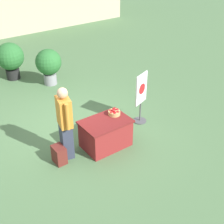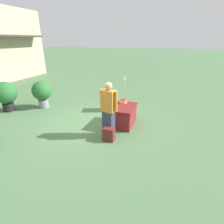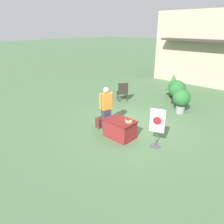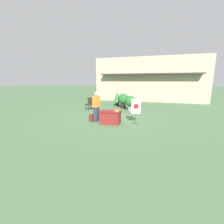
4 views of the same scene
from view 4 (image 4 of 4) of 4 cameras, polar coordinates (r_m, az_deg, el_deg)
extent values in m
plane|color=#4C7047|center=(9.71, -0.43, -2.38)|extent=(120.00, 120.00, 0.00)
cube|color=#B7A88E|center=(19.49, 14.08, 11.84)|extent=(12.54, 4.00, 5.01)
cube|color=#38332D|center=(17.06, 13.79, 13.92)|extent=(10.66, 0.90, 0.12)
cube|color=maroon|center=(8.48, -0.60, -2.17)|extent=(1.08, 0.75, 0.67)
cube|color=maroon|center=(8.41, -0.61, 0.17)|extent=(1.15, 0.79, 0.04)
cylinder|color=tan|center=(8.41, 1.83, 0.65)|extent=(0.29, 0.29, 0.10)
sphere|color=red|center=(8.39, 2.47, 0.90)|extent=(0.08, 0.08, 0.08)
sphere|color=#A30F14|center=(8.47, 2.28, 1.00)|extent=(0.08, 0.08, 0.08)
sphere|color=red|center=(8.49, 1.59, 1.03)|extent=(0.08, 0.08, 0.08)
sphere|color=red|center=(8.41, 1.19, 0.94)|extent=(0.08, 0.08, 0.08)
sphere|color=#A30F14|center=(8.33, 1.37, 0.83)|extent=(0.08, 0.08, 0.08)
sphere|color=red|center=(8.31, 1.97, 0.79)|extent=(0.08, 0.08, 0.08)
sphere|color=red|center=(8.39, 1.64, 1.13)|extent=(0.08, 0.08, 0.08)
sphere|color=#A30F14|center=(8.40, 1.78, 1.14)|extent=(0.08, 0.08, 0.08)
cube|color=#33384C|center=(8.96, -5.91, -0.87)|extent=(0.31, 0.38, 0.85)
cube|color=orange|center=(8.83, -6.02, 3.94)|extent=(0.35, 0.47, 0.67)
sphere|color=tan|center=(8.78, -6.08, 6.89)|extent=(0.23, 0.23, 0.23)
cylinder|color=orange|center=(9.04, -5.07, 4.31)|extent=(0.09, 0.09, 0.61)
cylinder|color=orange|center=(8.62, -7.02, 3.90)|extent=(0.09, 0.09, 0.61)
cube|color=maroon|center=(9.03, -7.69, -2.22)|extent=(0.24, 0.34, 0.42)
cylinder|color=#4C4C51|center=(8.61, 8.93, -4.29)|extent=(0.36, 0.36, 0.03)
cylinder|color=#4C4C51|center=(8.54, 8.99, -2.42)|extent=(0.04, 0.04, 0.55)
cube|color=silver|center=(8.39, 9.14, 2.17)|extent=(0.49, 0.20, 0.84)
cylinder|color=red|center=(8.37, 9.17, 2.15)|extent=(0.27, 0.10, 0.29)
cylinder|color=#28231E|center=(12.79, -9.96, 1.85)|extent=(0.05, 0.05, 0.42)
cylinder|color=#28231E|center=(13.01, -8.13, 2.08)|extent=(0.05, 0.05, 0.42)
cylinder|color=#28231E|center=(12.38, -8.95, 1.56)|extent=(0.05, 0.05, 0.42)
cylinder|color=#28231E|center=(12.61, -7.08, 1.79)|extent=(0.05, 0.05, 0.42)
cube|color=#28231E|center=(12.66, -8.56, 2.88)|extent=(0.77, 0.77, 0.06)
cube|color=#28231E|center=(12.40, -8.06, 4.20)|extent=(0.37, 0.48, 0.58)
cylinder|color=gray|center=(12.14, 6.97, 1.28)|extent=(0.42, 0.42, 0.36)
sphere|color=#28662D|center=(12.04, 7.04, 4.12)|extent=(0.85, 0.85, 0.85)
cylinder|color=black|center=(13.42, 4.22, 2.31)|extent=(0.46, 0.46, 0.35)
sphere|color=#28662D|center=(13.33, 4.26, 5.02)|extent=(0.93, 0.93, 0.93)
cylinder|color=black|center=(14.60, 1.99, 3.02)|extent=(0.37, 0.37, 0.30)
cone|color=#337A38|center=(14.51, 2.01, 5.74)|extent=(0.77, 0.77, 1.09)
camera|label=1|loc=(6.93, -51.50, 26.66)|focal=50.00mm
camera|label=2|loc=(10.21, -36.04, 12.49)|focal=28.00mm
camera|label=3|loc=(3.72, 69.75, 30.00)|focal=35.00mm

